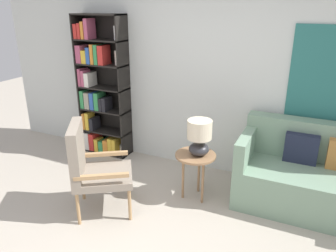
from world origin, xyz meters
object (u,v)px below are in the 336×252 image
object	(u,v)px
table_lamp	(199,136)
armchair	(90,164)
bookshelf	(99,91)
side_table	(195,160)
couch	(318,179)

from	to	relation	value
table_lamp	armchair	bearing A→B (deg)	-143.62
bookshelf	armchair	world-z (taller)	bookshelf
bookshelf	side_table	distance (m)	1.93
couch	table_lamp	xyz separation A→B (m)	(-1.28, -0.39, 0.44)
bookshelf	couch	size ratio (longest dim) A/B	1.19
bookshelf	side_table	bearing A→B (deg)	-19.96
bookshelf	armchair	xyz separation A→B (m)	(0.82, -1.35, -0.38)
armchair	side_table	xyz separation A→B (m)	(0.93, 0.71, -0.08)
bookshelf	couch	bearing A→B (deg)	-4.60
couch	side_table	xyz separation A→B (m)	(-1.31, -0.39, 0.14)
armchair	couch	size ratio (longest dim) A/B	0.59
bookshelf	table_lamp	world-z (taller)	bookshelf
armchair	couch	world-z (taller)	armchair
bookshelf	armchair	bearing A→B (deg)	-58.66
armchair	table_lamp	size ratio (longest dim) A/B	2.46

